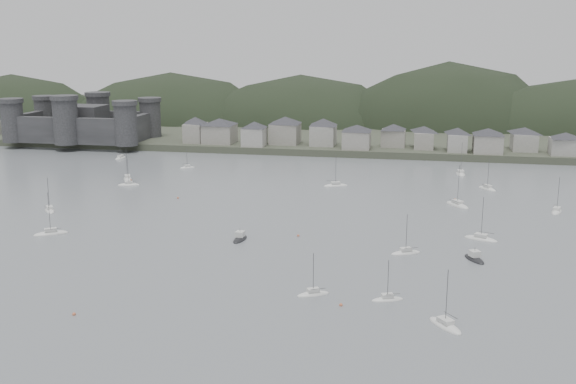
# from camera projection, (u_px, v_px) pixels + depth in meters

# --- Properties ---
(ground) EXTENTS (900.00, 900.00, 0.00)m
(ground) POSITION_uv_depth(u_px,v_px,m) (210.00, 309.00, 127.84)
(ground) COLOR slate
(ground) RESTS_ON ground
(far_shore_land) EXTENTS (900.00, 250.00, 3.00)m
(far_shore_land) POSITION_uv_depth(u_px,v_px,m) (359.00, 120.00, 409.51)
(far_shore_land) COLOR #383D2D
(far_shore_land) RESTS_ON ground
(forested_ridge) EXTENTS (851.55, 103.94, 102.57)m
(forested_ridge) POSITION_uv_depth(u_px,v_px,m) (363.00, 148.00, 386.95)
(forested_ridge) COLOR black
(forested_ridge) RESTS_ON ground
(castle) EXTENTS (66.00, 43.00, 20.00)m
(castle) POSITION_uv_depth(u_px,v_px,m) (83.00, 122.00, 320.27)
(castle) COLOR #2D2D2F
(castle) RESTS_ON far_shore_land
(waterfront_town) EXTENTS (451.48, 28.46, 12.92)m
(waterfront_town) POSITION_uv_depth(u_px,v_px,m) (452.00, 136.00, 291.48)
(waterfront_town) COLOR gray
(waterfront_town) RESTS_ON far_shore_land
(moored_fleet) EXTENTS (261.22, 177.77, 13.56)m
(moored_fleet) POSITION_uv_depth(u_px,v_px,m) (274.00, 218.00, 191.78)
(moored_fleet) COLOR white
(moored_fleet) RESTS_ON ground
(motor_launch_near) EXTENTS (5.77, 7.92, 3.80)m
(motor_launch_near) POSITION_uv_depth(u_px,v_px,m) (474.00, 259.00, 156.31)
(motor_launch_near) COLOR black
(motor_launch_near) RESTS_ON ground
(motor_launch_far) EXTENTS (3.24, 7.62, 3.79)m
(motor_launch_far) POSITION_uv_depth(u_px,v_px,m) (240.00, 239.00, 171.89)
(motor_launch_far) COLOR black
(motor_launch_far) RESTS_ON ground
(mooring_buoys) EXTENTS (195.60, 116.34, 0.70)m
(mooring_buoys) POSITION_uv_depth(u_px,v_px,m) (256.00, 230.00, 179.73)
(mooring_buoys) COLOR #CC6944
(mooring_buoys) RESTS_ON ground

